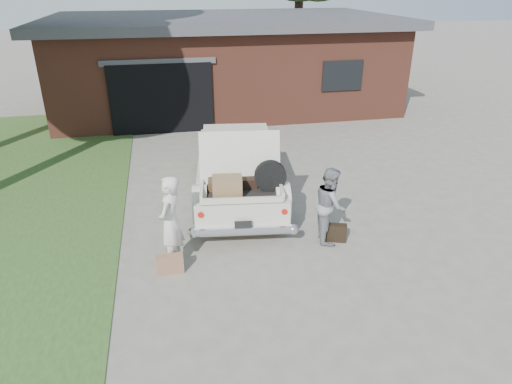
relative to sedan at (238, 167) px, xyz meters
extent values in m
plane|color=gray|center=(-0.04, -2.81, -0.70)|extent=(90.00, 90.00, 0.00)
cube|color=brown|center=(0.96, 8.69, 0.80)|extent=(12.00, 7.00, 3.00)
cube|color=#4C4C51|center=(0.96, 8.69, 2.45)|extent=(12.80, 7.80, 0.30)
cube|color=black|center=(-1.54, 5.24, 0.40)|extent=(3.20, 0.30, 2.20)
cube|color=#4C4C51|center=(-1.54, 5.17, 1.55)|extent=(3.50, 0.12, 0.18)
cube|color=black|center=(4.46, 5.17, 0.90)|extent=(1.40, 0.08, 1.00)
cylinder|color=#38281E|center=(5.82, 14.99, 1.76)|extent=(0.44, 0.44, 4.91)
cube|color=beige|center=(0.01, 0.05, -0.12)|extent=(2.32, 4.78, 0.60)
cube|color=beige|center=(0.04, 0.32, 0.41)|extent=(1.74, 2.02, 0.48)
cube|color=black|center=(0.15, 1.19, 0.39)|extent=(1.42, 0.25, 0.40)
cube|color=black|center=(-0.07, -0.54, 0.39)|extent=(1.42, 0.25, 0.40)
cylinder|color=black|center=(-0.99, -1.40, -0.39)|extent=(0.28, 0.63, 0.61)
cylinder|color=black|center=(0.61, -1.60, -0.39)|extent=(0.28, 0.63, 0.61)
cylinder|color=black|center=(-0.60, 1.70, -0.39)|extent=(0.28, 0.63, 0.61)
cylinder|color=black|center=(1.01, 1.50, -0.39)|extent=(0.28, 0.63, 0.61)
cylinder|color=silver|center=(-0.29, -2.28, -0.33)|extent=(1.89, 0.40, 0.17)
cylinder|color=#A5140F|center=(-1.03, -2.12, 0.02)|extent=(0.12, 0.11, 0.11)
cylinder|color=#A5140F|center=(0.47, -2.31, 0.02)|extent=(0.12, 0.11, 0.11)
cube|color=black|center=(-0.29, -2.30, -0.19)|extent=(0.31, 0.06, 0.16)
cube|color=black|center=(-0.22, -1.68, 0.20)|extent=(1.54, 1.18, 0.04)
cube|color=beige|center=(-0.94, -1.59, 0.29)|extent=(0.18, 1.01, 0.17)
cube|color=beige|center=(0.51, -1.78, 0.29)|extent=(0.18, 1.01, 0.17)
cube|color=beige|center=(-0.28, -2.19, 0.25)|extent=(1.47, 0.24, 0.11)
cube|color=beige|center=(-0.17, -1.34, 0.72)|extent=(1.58, 0.54, 1.02)
cube|color=#4C3820|center=(-0.50, -1.49, 0.31)|extent=(0.66, 0.47, 0.20)
cube|color=olive|center=(-0.50, -1.86, 0.40)|extent=(0.58, 0.42, 0.37)
cube|color=black|center=(-0.18, -1.46, 0.31)|extent=(0.65, 0.47, 0.19)
cylinder|color=black|center=(0.32, -1.80, 0.51)|extent=(0.61, 0.22, 0.59)
imported|color=silver|center=(-1.57, -2.52, 0.13)|extent=(0.61, 0.71, 1.65)
imported|color=gray|center=(1.36, -2.26, 0.03)|extent=(0.67, 0.80, 1.46)
cube|color=#996B4E|center=(-1.64, -2.79, -0.52)|extent=(0.46, 0.15, 0.35)
cube|color=black|center=(1.45, -2.36, -0.52)|extent=(0.48, 0.28, 0.35)
camera|label=1|loc=(-1.54, -9.40, 3.84)|focal=32.00mm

